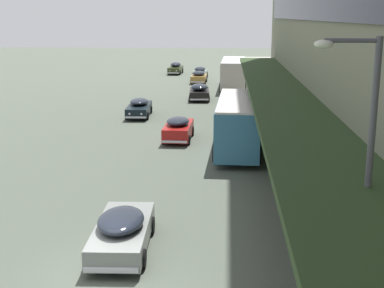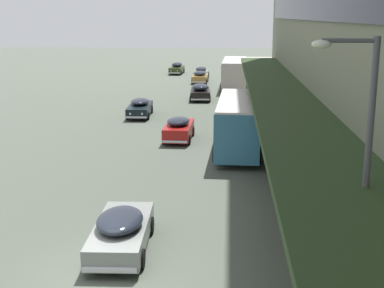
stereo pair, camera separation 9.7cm
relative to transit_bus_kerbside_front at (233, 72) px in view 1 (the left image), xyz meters
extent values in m
plane|color=#4F564A|center=(-4.29, -44.55, -1.84)|extent=(240.00, 240.00, 0.00)
cube|color=#24391A|center=(2.11, -44.55, 2.10)|extent=(3.20, 72.00, 0.24)
cube|color=beige|center=(0.00, 0.00, -0.12)|extent=(2.84, 9.87, 2.75)
cube|color=black|center=(0.00, 0.00, 0.21)|extent=(2.86, 9.09, 1.21)
cube|color=silver|center=(0.00, 0.00, 1.30)|extent=(2.73, 9.87, 0.12)
cube|color=black|center=(0.13, 4.94, 1.00)|extent=(1.30, 0.09, 0.36)
cylinder|color=black|center=(-1.21, 3.36, -1.34)|extent=(0.28, 1.01, 1.00)
cylinder|color=black|center=(1.38, 3.30, -1.34)|extent=(0.28, 1.01, 1.00)
cylinder|color=black|center=(-1.37, -3.01, -1.34)|extent=(0.28, 1.01, 1.00)
cylinder|color=black|center=(1.22, -3.07, -1.34)|extent=(0.28, 1.01, 1.00)
cube|color=teal|center=(0.03, -28.06, -0.16)|extent=(2.69, 9.25, 2.67)
cube|color=black|center=(0.03, -28.06, 0.16)|extent=(2.71, 8.51, 1.17)
cube|color=silver|center=(0.03, -28.06, 1.22)|extent=(2.59, 9.24, 0.12)
cube|color=black|center=(0.17, -23.43, 0.92)|extent=(1.20, 0.10, 0.36)
cylinder|color=black|center=(-1.08, -24.90, -1.34)|extent=(0.28, 1.01, 1.00)
cylinder|color=black|center=(1.32, -24.98, -1.34)|extent=(0.28, 1.01, 1.00)
cylinder|color=black|center=(-1.26, -30.86, -1.34)|extent=(0.28, 1.01, 1.00)
cylinder|color=black|center=(1.14, -30.94, -1.34)|extent=(0.28, 1.01, 1.00)
cube|color=olive|center=(-4.10, 4.88, -1.26)|extent=(1.82, 4.10, 0.73)
ellipsoid|color=#1E232D|center=(-4.10, 4.68, -0.65)|extent=(1.57, 2.27, 0.55)
cube|color=silver|center=(-4.04, 6.96, -1.47)|extent=(1.63, 0.16, 0.14)
cube|color=silver|center=(-4.15, 2.80, -1.47)|extent=(1.63, 0.16, 0.14)
sphere|color=silver|center=(-4.52, 6.94, -1.21)|extent=(0.18, 0.18, 0.18)
sphere|color=silver|center=(-3.57, 6.92, -1.21)|extent=(0.18, 0.18, 0.18)
cylinder|color=black|center=(-4.92, 6.16, -1.52)|extent=(0.16, 0.64, 0.64)
cylinder|color=black|center=(-3.21, 6.12, -1.52)|extent=(0.16, 0.64, 0.64)
cylinder|color=black|center=(-4.99, 3.65, -1.52)|extent=(0.16, 0.64, 0.64)
cylinder|color=black|center=(-3.27, 3.60, -1.52)|extent=(0.16, 0.64, 0.64)
cube|color=#2D3517|center=(-7.91, 14.93, -1.24)|extent=(1.84, 4.54, 0.77)
ellipsoid|color=#1E232D|center=(-7.90, 15.16, -0.56)|extent=(1.55, 2.52, 0.64)
cube|color=silver|center=(-8.01, 12.65, -1.47)|extent=(1.56, 0.19, 0.14)
cube|color=silver|center=(-7.80, 17.22, -1.47)|extent=(1.56, 0.19, 0.14)
sphere|color=silver|center=(-7.56, 12.66, -1.19)|extent=(0.18, 0.18, 0.18)
sphere|color=silver|center=(-8.46, 12.70, -1.19)|extent=(0.18, 0.18, 0.18)
cylinder|color=black|center=(-7.16, 13.51, -1.52)|extent=(0.17, 0.65, 0.64)
cylinder|color=black|center=(-8.79, 13.59, -1.52)|extent=(0.17, 0.65, 0.64)
cylinder|color=black|center=(-7.03, 16.28, -1.52)|extent=(0.17, 0.65, 0.64)
cylinder|color=black|center=(-8.66, 16.36, -1.52)|extent=(0.17, 0.65, 0.64)
cube|color=gray|center=(-4.21, 9.87, -1.26)|extent=(1.84, 4.42, 0.72)
ellipsoid|color=#1E232D|center=(-4.22, 9.65, -0.63)|extent=(1.54, 2.46, 0.60)
cube|color=silver|center=(-4.09, 12.09, -1.47)|extent=(1.53, 0.20, 0.14)
cube|color=silver|center=(-4.33, 7.66, -1.47)|extent=(1.53, 0.20, 0.14)
sphere|color=silver|center=(-4.54, 12.08, -1.21)|extent=(0.18, 0.18, 0.18)
sphere|color=silver|center=(-3.65, 12.03, -1.21)|extent=(0.18, 0.18, 0.18)
cylinder|color=black|center=(-4.94, 11.26, -1.52)|extent=(0.17, 0.65, 0.64)
cylinder|color=black|center=(-3.33, 11.17, -1.52)|extent=(0.17, 0.65, 0.64)
cylinder|color=black|center=(-5.08, 8.57, -1.52)|extent=(0.17, 0.65, 0.64)
cylinder|color=black|center=(-3.48, 8.49, -1.52)|extent=(0.17, 0.65, 0.64)
cube|color=gray|center=(-4.19, -42.41, -1.27)|extent=(1.96, 4.63, 0.70)
ellipsoid|color=#1E232D|center=(-4.18, -42.63, -0.68)|extent=(1.67, 2.57, 0.53)
cube|color=silver|center=(-4.28, -40.08, -1.47)|extent=(1.70, 0.19, 0.14)
cube|color=silver|center=(-4.10, -44.74, -1.47)|extent=(1.70, 0.19, 0.14)
sphere|color=silver|center=(-4.77, -40.13, -1.22)|extent=(0.18, 0.18, 0.18)
sphere|color=silver|center=(-3.79, -40.09, -1.22)|extent=(0.18, 0.18, 0.18)
cylinder|color=black|center=(-5.14, -41.03, -1.52)|extent=(0.16, 0.64, 0.64)
cylinder|color=black|center=(-3.36, -40.96, -1.52)|extent=(0.16, 0.64, 0.64)
cylinder|color=black|center=(-5.03, -43.86, -1.52)|extent=(0.16, 0.64, 0.64)
cylinder|color=black|center=(-3.25, -43.79, -1.52)|extent=(0.16, 0.64, 0.64)
cube|color=#A71A17|center=(-3.79, -25.49, -1.21)|extent=(1.75, 4.18, 0.83)
ellipsoid|color=#1E232D|center=(-3.80, -25.70, -0.56)|extent=(1.50, 2.31, 0.51)
cube|color=silver|center=(-3.74, -23.37, -1.47)|extent=(1.56, 0.16, 0.14)
cube|color=silver|center=(-3.85, -27.61, -1.47)|extent=(1.56, 0.16, 0.14)
sphere|color=silver|center=(-4.19, -23.39, -1.16)|extent=(0.18, 0.18, 0.18)
sphere|color=silver|center=(-3.29, -23.41, -1.16)|extent=(0.18, 0.18, 0.18)
cylinder|color=black|center=(-4.58, -24.19, -1.52)|extent=(0.16, 0.64, 0.64)
cylinder|color=black|center=(-2.94, -24.23, -1.52)|extent=(0.16, 0.64, 0.64)
cylinder|color=black|center=(-4.65, -26.76, -1.52)|extent=(0.16, 0.64, 0.64)
cylinder|color=black|center=(-3.01, -26.80, -1.52)|extent=(0.16, 0.64, 0.64)
cube|color=black|center=(-7.73, -17.34, -1.26)|extent=(1.88, 4.77, 0.72)
ellipsoid|color=#1E232D|center=(-7.74, -17.10, -0.67)|extent=(1.58, 2.65, 0.52)
cube|color=silver|center=(-7.62, -19.73, -1.47)|extent=(1.59, 0.19, 0.14)
cube|color=silver|center=(-7.84, -14.94, -1.47)|extent=(1.59, 0.19, 0.14)
sphere|color=silver|center=(-7.16, -19.68, -1.21)|extent=(0.18, 0.18, 0.18)
sphere|color=silver|center=(-8.08, -19.72, -1.21)|extent=(0.18, 0.18, 0.18)
cylinder|color=black|center=(-6.83, -18.75, -1.52)|extent=(0.17, 0.65, 0.64)
cylinder|color=black|center=(-8.49, -18.83, -1.52)|extent=(0.17, 0.65, 0.64)
cylinder|color=black|center=(-6.96, -15.84, -1.52)|extent=(0.17, 0.65, 0.64)
cylinder|color=black|center=(-8.63, -15.92, -1.52)|extent=(0.17, 0.65, 0.64)
cube|color=black|center=(-3.34, -8.30, -1.25)|extent=(2.04, 4.38, 0.74)
ellipsoid|color=#1E232D|center=(-3.33, -8.52, -0.59)|extent=(1.72, 2.44, 0.65)
cube|color=silver|center=(-3.45, -6.11, -1.47)|extent=(1.74, 0.21, 0.14)
cube|color=silver|center=(-3.23, -10.50, -1.47)|extent=(1.74, 0.21, 0.14)
sphere|color=silver|center=(-3.95, -6.16, -1.20)|extent=(0.18, 0.18, 0.18)
sphere|color=silver|center=(-2.95, -6.11, -1.20)|extent=(0.18, 0.18, 0.18)
cylinder|color=black|center=(-4.32, -7.02, -1.52)|extent=(0.17, 0.65, 0.64)
cylinder|color=black|center=(-2.50, -6.93, -1.52)|extent=(0.17, 0.65, 0.64)
cylinder|color=black|center=(-4.18, -9.68, -1.52)|extent=(0.17, 0.65, 0.64)
cylinder|color=black|center=(-2.36, -9.59, -1.52)|extent=(0.17, 0.65, 0.64)
cylinder|color=#4C4C51|center=(2.68, -47.37, 1.99)|extent=(0.16, 0.16, 7.37)
cylinder|color=#4C4C51|center=(2.08, -47.37, 5.57)|extent=(1.20, 0.10, 0.10)
ellipsoid|color=silver|center=(1.48, -47.37, 5.49)|extent=(0.44, 0.28, 0.20)
cylinder|color=#B52716|center=(2.38, -35.72, -1.42)|extent=(0.20, 0.20, 0.55)
sphere|color=#B52716|center=(2.38, -35.72, -1.08)|extent=(0.18, 0.18, 0.18)
cylinder|color=#B52716|center=(2.38, -35.57, -1.39)|extent=(0.08, 0.10, 0.08)
cylinder|color=#B52716|center=(2.38, -35.87, -1.39)|extent=(0.08, 0.10, 0.08)
camera|label=1|loc=(-0.63, -59.50, 6.11)|focal=50.00mm
camera|label=2|loc=(-0.53, -59.50, 6.11)|focal=50.00mm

